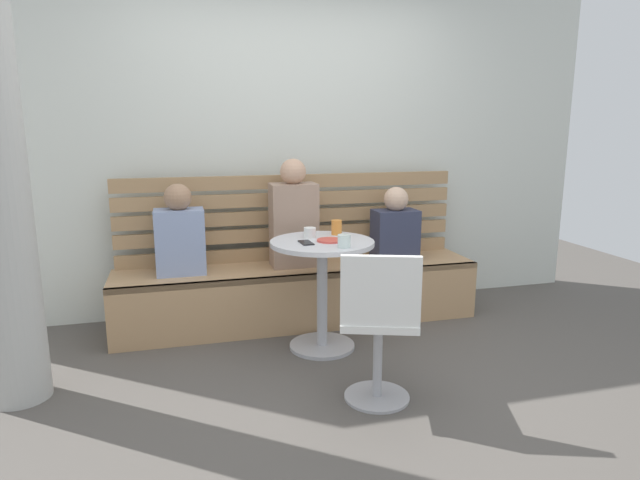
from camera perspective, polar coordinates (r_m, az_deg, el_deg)
The scene contains 14 objects.
ground at distance 3.15m, azimuth 2.88°, elevation -15.99°, with size 8.00×8.00×0.00m, color #514C47.
back_wall at distance 4.37m, azimuth -3.67°, elevation 11.63°, with size 5.20×0.10×2.90m, color silver.
booth_bench at distance 4.13m, azimuth -2.22°, elevation -5.69°, with size 2.70×0.52×0.44m.
booth_backrest at distance 4.23m, azimuth -3.01°, elevation 2.46°, with size 2.65×0.04×0.66m.
cafe_table at distance 3.57m, azimuth 0.23°, elevation -3.55°, with size 0.68×0.68×0.74m.
white_chair at distance 2.89m, azimuth 6.22°, elevation -8.61°, with size 0.51×0.51×0.85m.
person_adult at distance 4.02m, azimuth -2.80°, elevation 2.30°, with size 0.34×0.22×0.80m.
person_child_left at distance 4.27m, azimuth 7.91°, elevation 1.25°, with size 0.34×0.22×0.57m.
person_child_middle at distance 3.94m, azimuth -14.53°, elevation 0.57°, with size 0.34×0.22×0.64m.
cup_glass_short at distance 3.32m, azimuth 2.55°, elevation -0.11°, with size 0.08×0.08×0.08m, color silver.
cup_ceramic_white at distance 3.60m, azimuth -1.07°, elevation 0.76°, with size 0.08×0.08×0.07m, color white.
cup_tumbler_orange at distance 3.71m, azimuth 1.76°, elevation 1.34°, with size 0.07×0.07×0.10m, color orange.
plate_small at distance 3.50m, azimuth 1.05°, elevation -0.04°, with size 0.17×0.17×0.01m, color #DB4C42.
phone_on_table at distance 3.45m, azimuth -1.48°, elevation -0.28°, with size 0.07×0.14×0.01m, color black.
Camera 1 is at (-0.87, -2.64, 1.48)m, focal length 30.44 mm.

